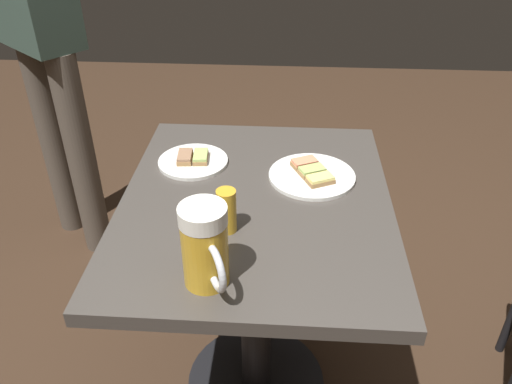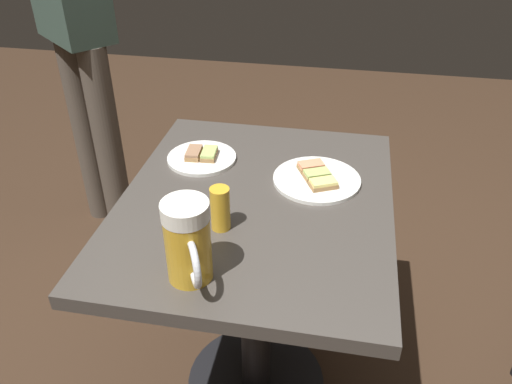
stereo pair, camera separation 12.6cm
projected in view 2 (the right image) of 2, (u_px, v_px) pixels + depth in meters
The scene contains 7 objects.
ground_plane at pixel (256, 382), 1.67m from camera, with size 6.00×6.00×0.00m, color #382619.
cafe_table at pixel (256, 248), 1.36m from camera, with size 0.67×0.81×0.73m.
plate_near at pixel (317, 178), 1.34m from camera, with size 0.23×0.23×0.03m.
plate_far at pixel (202, 157), 1.43m from camera, with size 0.19×0.19×0.03m.
beer_mug at pixel (188, 243), 0.99m from camera, with size 0.10×0.14×0.18m.
beer_glass_small at pixel (220, 209), 1.15m from camera, with size 0.04×0.04×0.11m, color gold.
patron_standing at pixel (73, 14), 1.88m from camera, with size 0.36×0.34×1.64m.
Camera 2 is at (-0.19, 1.04, 1.44)m, focal length 35.93 mm.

